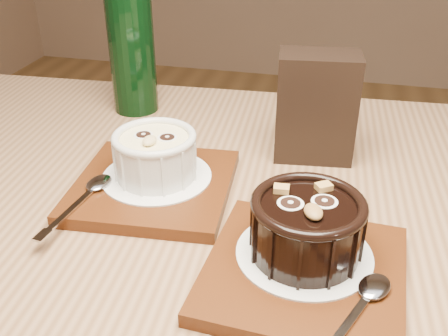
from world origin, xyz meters
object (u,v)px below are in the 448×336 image
object	(u,v)px
table	(222,292)
tray_right	(304,273)
ramekin_dark	(307,225)
condiment_stand	(316,107)
ramekin_white	(155,153)
green_bottle	(132,47)
tray_left	(153,186)

from	to	relation	value
table	tray_right	bearing A→B (deg)	-32.59
ramekin_dark	condiment_stand	distance (m)	0.23
table	condiment_stand	size ratio (longest dim) A/B	8.90
table	ramekin_white	world-z (taller)	ramekin_white
ramekin_dark	green_bottle	world-z (taller)	green_bottle
table	ramekin_white	distance (m)	0.18
tray_left	condiment_stand	world-z (taller)	condiment_stand
ramekin_white	green_bottle	size ratio (longest dim) A/B	0.38
tray_right	green_bottle	bearing A→B (deg)	131.77
ramekin_white	tray_right	world-z (taller)	ramekin_white
ramekin_white	condiment_stand	xyz separation A→B (m)	(0.17, 0.13, 0.02)
tray_right	ramekin_white	bearing A→B (deg)	147.29
condiment_stand	ramekin_white	bearing A→B (deg)	-143.78
green_bottle	tray_left	bearing A→B (deg)	-63.63
tray_right	ramekin_dark	bearing A→B (deg)	97.46
tray_left	green_bottle	distance (m)	0.27
ramekin_dark	green_bottle	distance (m)	0.44
tray_left	tray_right	world-z (taller)	same
table	green_bottle	world-z (taller)	green_bottle
ramekin_white	condiment_stand	world-z (taller)	condiment_stand
ramekin_white	ramekin_dark	world-z (taller)	ramekin_dark
tray_left	ramekin_dark	distance (m)	0.21
ramekin_dark	condiment_stand	bearing A→B (deg)	73.97
tray_left	green_bottle	world-z (taller)	green_bottle
table	tray_right	world-z (taller)	tray_right
table	condiment_stand	bearing A→B (deg)	67.53
green_bottle	ramekin_dark	bearing A→B (deg)	-46.89
ramekin_white	table	bearing A→B (deg)	-33.05
tray_left	table	bearing A→B (deg)	-28.30
tray_left	ramekin_dark	size ratio (longest dim) A/B	1.70
condiment_stand	ramekin_dark	bearing A→B (deg)	-86.61
table	ramekin_dark	world-z (taller)	ramekin_dark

